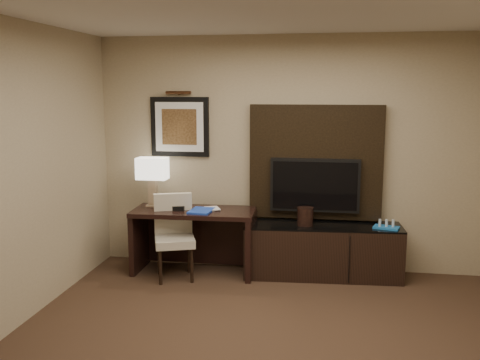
% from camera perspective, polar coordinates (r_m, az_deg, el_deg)
% --- Properties ---
extents(wall_back, '(4.50, 0.01, 2.70)m').
position_cam_1_polar(wall_back, '(6.21, 5.32, 2.78)').
color(wall_back, tan).
rests_on(wall_back, floor).
extents(desk, '(1.40, 0.64, 0.74)m').
position_cam_1_polar(desk, '(6.18, -4.89, -6.53)').
color(desk, black).
rests_on(desk, floor).
extents(credenza, '(1.76, 0.59, 0.60)m').
position_cam_1_polar(credenza, '(6.12, 8.78, -7.47)').
color(credenza, black).
rests_on(credenza, floor).
extents(tv_wall_panel, '(1.50, 0.12, 1.30)m').
position_cam_1_polar(tv_wall_panel, '(6.15, 8.06, 1.90)').
color(tv_wall_panel, black).
rests_on(tv_wall_panel, wall_back).
extents(tv, '(1.00, 0.08, 0.60)m').
position_cam_1_polar(tv, '(6.09, 7.98, -0.55)').
color(tv, black).
rests_on(tv, tv_wall_panel).
extents(artwork, '(0.70, 0.04, 0.70)m').
position_cam_1_polar(artwork, '(6.38, -6.43, 5.66)').
color(artwork, black).
rests_on(artwork, wall_back).
extents(picture_light, '(0.04, 0.04, 0.30)m').
position_cam_1_polar(picture_light, '(6.33, -6.59, 9.25)').
color(picture_light, '#432615').
rests_on(picture_light, wall_back).
extents(desk_chair, '(0.57, 0.61, 0.89)m').
position_cam_1_polar(desk_chair, '(5.99, -6.99, -6.37)').
color(desk_chair, beige).
rests_on(desk_chair, floor).
extents(table_lamp, '(0.43, 0.33, 0.62)m').
position_cam_1_polar(table_lamp, '(6.28, -9.30, 0.00)').
color(table_lamp, '#977D5E').
rests_on(table_lamp, desk).
extents(desk_phone, '(0.21, 0.19, 0.10)m').
position_cam_1_polar(desk_phone, '(6.13, -6.76, -2.64)').
color(desk_phone, black).
rests_on(desk_phone, desk).
extents(blue_folder, '(0.26, 0.34, 0.02)m').
position_cam_1_polar(blue_folder, '(5.99, -4.14, -3.28)').
color(blue_folder, '#1A3CAC').
rests_on(blue_folder, desk).
extents(book, '(0.15, 0.08, 0.21)m').
position_cam_1_polar(book, '(6.04, -3.71, -2.25)').
color(book, tan).
rests_on(book, desk).
extents(ice_bucket, '(0.21, 0.21, 0.20)m').
position_cam_1_polar(ice_bucket, '(5.98, 6.98, -3.86)').
color(ice_bucket, black).
rests_on(ice_bucket, credenza).
extents(minibar_tray, '(0.30, 0.23, 0.10)m').
position_cam_1_polar(minibar_tray, '(6.03, 15.36, -4.55)').
color(minibar_tray, '#1B68B5').
rests_on(minibar_tray, credenza).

